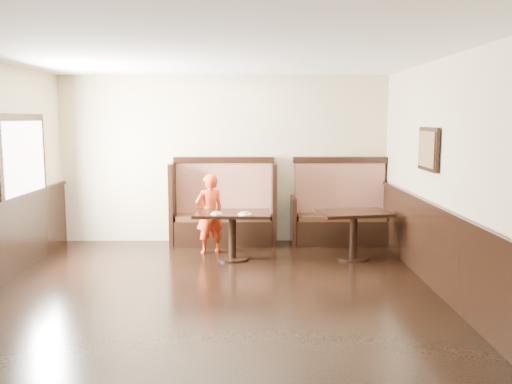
{
  "coord_description": "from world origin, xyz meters",
  "views": [
    {
      "loc": [
        0.49,
        -5.63,
        2.08
      ],
      "look_at": [
        0.53,
        2.35,
        1.0
      ],
      "focal_mm": 38.0,
      "sensor_mm": 36.0,
      "label": 1
    }
  ],
  "objects_px": {
    "table_neighbor": "(354,223)",
    "booth_main": "(224,212)",
    "child": "(210,214)",
    "table_main": "(232,223)",
    "booth_neighbor": "(340,215)"
  },
  "relations": [
    {
      "from": "booth_main",
      "to": "booth_neighbor",
      "type": "height_order",
      "value": "same"
    },
    {
      "from": "booth_main",
      "to": "child",
      "type": "height_order",
      "value": "booth_main"
    },
    {
      "from": "booth_main",
      "to": "table_main",
      "type": "xyz_separation_m",
      "value": [
        0.18,
        -1.05,
        0.02
      ]
    },
    {
      "from": "table_main",
      "to": "table_neighbor",
      "type": "distance_m",
      "value": 1.81
    },
    {
      "from": "table_neighbor",
      "to": "table_main",
      "type": "bearing_deg",
      "value": 171.11
    },
    {
      "from": "table_main",
      "to": "child",
      "type": "bearing_deg",
      "value": 133.0
    },
    {
      "from": "booth_neighbor",
      "to": "table_main",
      "type": "relative_size",
      "value": 1.45
    },
    {
      "from": "table_neighbor",
      "to": "booth_main",
      "type": "bearing_deg",
      "value": 143.02
    },
    {
      "from": "booth_neighbor",
      "to": "table_main",
      "type": "xyz_separation_m",
      "value": [
        -1.77,
        -1.05,
        0.07
      ]
    },
    {
      "from": "table_neighbor",
      "to": "child",
      "type": "relative_size",
      "value": 0.91
    },
    {
      "from": "booth_main",
      "to": "table_neighbor",
      "type": "distance_m",
      "value": 2.24
    },
    {
      "from": "booth_neighbor",
      "to": "child",
      "type": "relative_size",
      "value": 1.33
    },
    {
      "from": "booth_neighbor",
      "to": "table_main",
      "type": "distance_m",
      "value": 2.06
    },
    {
      "from": "booth_main",
      "to": "booth_neighbor",
      "type": "bearing_deg",
      "value": -0.05
    },
    {
      "from": "table_neighbor",
      "to": "child",
      "type": "bearing_deg",
      "value": 160.13
    }
  ]
}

